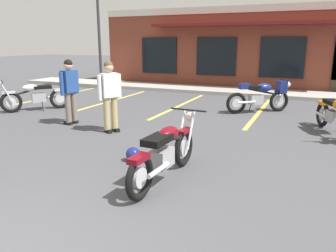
{
  "coord_description": "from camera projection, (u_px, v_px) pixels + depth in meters",
  "views": [
    {
      "loc": [
        2.75,
        -1.59,
        2.09
      ],
      "look_at": [
        0.31,
        3.98,
        0.55
      ],
      "focal_mm": 35.43,
      "sensor_mm": 36.0,
      "label": 1
    }
  ],
  "objects": [
    {
      "name": "helmet_on_pavement",
      "position": [
        133.0,
        154.0,
        5.98
      ],
      "size": [
        0.26,
        0.26,
        0.26
      ],
      "color": "navy",
      "rests_on": "ground_plane"
    },
    {
      "name": "motorcycle_silver_naked",
      "position": [
        336.0,
        115.0,
        7.63
      ],
      "size": [
        1.04,
        2.02,
        0.98
      ],
      "color": "black",
      "rests_on": "ground_plane"
    },
    {
      "name": "sidewalk_kerb",
      "position": [
        241.0,
        92.0,
        13.91
      ],
      "size": [
        22.0,
        1.8,
        0.14
      ],
      "primitive_type": "cube",
      "color": "#A8A59E",
      "rests_on": "ground_plane"
    },
    {
      "name": "brick_storefront_building",
      "position": [
        259.0,
        47.0,
        17.2
      ],
      "size": [
        14.37,
        6.98,
        3.63
      ],
      "color": "brown",
      "rests_on": "ground_plane"
    },
    {
      "name": "motorcycle_blue_standard",
      "position": [
        35.0,
        96.0,
        10.34
      ],
      "size": [
        1.48,
        1.79,
        0.98
      ],
      "color": "black",
      "rests_on": "ground_plane"
    },
    {
      "name": "ground_plane",
      "position": [
        153.0,
        152.0,
        6.52
      ],
      "size": [
        80.0,
        80.0,
        0.0
      ],
      "primitive_type": "plane",
      "color": "#47474C"
    },
    {
      "name": "motorcycle_foreground_classic",
      "position": [
        165.0,
        152.0,
        5.07
      ],
      "size": [
        0.66,
        2.11,
        0.98
      ],
      "color": "black",
      "rests_on": "ground_plane"
    },
    {
      "name": "painted_stall_lines",
      "position": [
        218.0,
        108.0,
        10.73
      ],
      "size": [
        13.33,
        4.8,
        0.01
      ],
      "color": "#DBCC4C",
      "rests_on": "ground_plane"
    },
    {
      "name": "person_in_shorts_foreground",
      "position": [
        70.0,
        88.0,
        8.49
      ],
      "size": [
        0.31,
        0.61,
        1.68
      ],
      "color": "black",
      "rests_on": "ground_plane"
    },
    {
      "name": "motorcycle_black_cruiser",
      "position": [
        262.0,
        95.0,
        10.04
      ],
      "size": [
        1.77,
        1.51,
        0.98
      ],
      "color": "black",
      "rests_on": "ground_plane"
    },
    {
      "name": "person_by_back_row",
      "position": [
        110.0,
        92.0,
        7.74
      ],
      "size": [
        0.41,
        0.57,
        1.68
      ],
      "color": "black",
      "rests_on": "ground_plane"
    },
    {
      "name": "parking_lot_lamp_post",
      "position": [
        97.0,
        13.0,
        14.46
      ],
      "size": [
        0.24,
        0.76,
        5.17
      ],
      "color": "#2D2D33",
      "rests_on": "ground_plane"
    }
  ]
}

